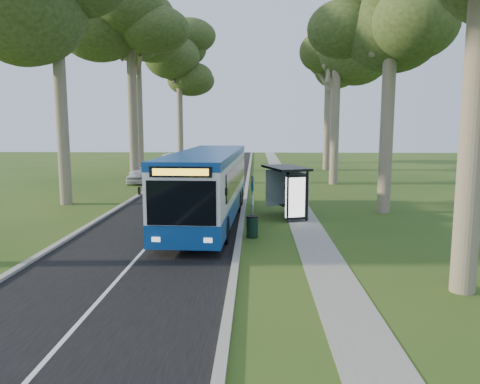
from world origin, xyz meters
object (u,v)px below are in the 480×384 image
(car_white, at_px, (140,175))
(litter_bin, at_px, (252,227))
(bus, at_px, (208,186))
(bus_shelter, at_px, (289,183))
(car_silver, at_px, (172,162))
(bus_stop_sign, at_px, (252,197))

(car_white, bearing_deg, litter_bin, -65.22)
(litter_bin, distance_m, car_white, 20.19)
(bus, relative_size, bus_shelter, 3.87)
(car_white, height_order, car_silver, car_silver)
(litter_bin, bearing_deg, bus, 126.40)
(bus, distance_m, litter_bin, 3.84)
(bus, height_order, car_silver, bus)
(bus_stop_sign, bearing_deg, car_silver, 95.66)
(bus_stop_sign, bearing_deg, litter_bin, -100.59)
(car_white, bearing_deg, bus, -67.25)
(bus, relative_size, litter_bin, 14.19)
(bus, distance_m, car_silver, 26.72)
(car_silver, bearing_deg, bus, -53.18)
(bus_stop_sign, xyz_separation_m, bus_shelter, (1.80, 3.29, 0.23))
(bus, xyz_separation_m, bus_shelter, (3.94, 1.09, 0.05))
(bus_stop_sign, height_order, car_silver, bus_stop_sign)
(bus_shelter, xyz_separation_m, car_silver, (-10.32, 24.84, -0.98))
(bus, height_order, car_white, bus)
(bus, bearing_deg, bus_shelter, 17.69)
(bus_shelter, xyz_separation_m, litter_bin, (-1.79, -4.00, -1.35))
(bus_shelter, distance_m, car_white, 17.81)
(bus_stop_sign, height_order, litter_bin, bus_stop_sign)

